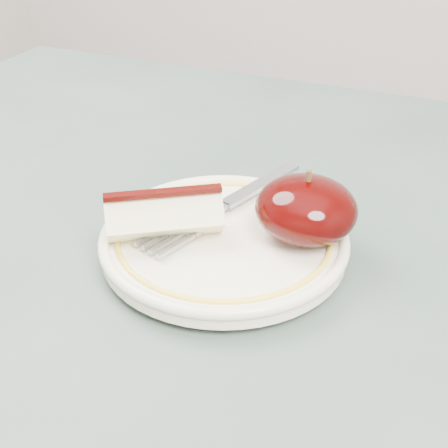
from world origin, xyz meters
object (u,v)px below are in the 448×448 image
at_px(table, 173,375).
at_px(fork, 224,206).
at_px(apple_half, 306,209).
at_px(plate, 224,240).

xyz_separation_m(table, fork, (0.01, 0.08, 0.11)).
bearing_deg(table, apple_half, 43.78).
relative_size(table, apple_half, 11.98).
relative_size(plate, apple_half, 2.49).
distance_m(table, apple_half, 0.17).
bearing_deg(fork, apple_half, -79.49).
xyz_separation_m(table, plate, (0.02, 0.05, 0.10)).
height_order(plate, apple_half, apple_half).
xyz_separation_m(apple_half, fork, (-0.07, 0.01, -0.02)).
height_order(plate, fork, fork).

